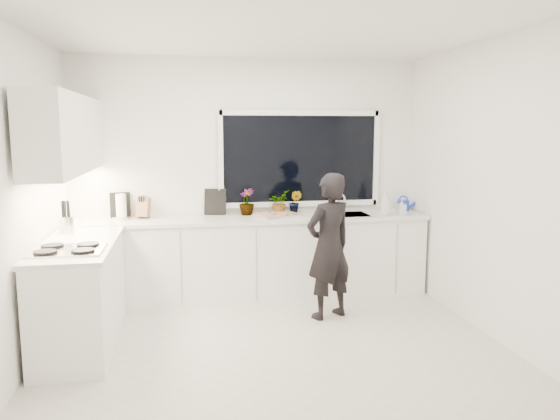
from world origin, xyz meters
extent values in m
cube|color=beige|center=(0.00, 0.00, -0.01)|extent=(4.00, 3.50, 0.02)
cube|color=white|center=(0.00, 1.76, 1.35)|extent=(4.00, 0.02, 2.70)
cube|color=white|center=(-2.01, 0.00, 1.35)|extent=(0.02, 3.50, 2.70)
cube|color=white|center=(2.01, 0.00, 1.35)|extent=(0.02, 3.50, 2.70)
cube|color=white|center=(0.00, 0.00, 2.71)|extent=(4.00, 3.50, 0.02)
cube|color=black|center=(0.60, 1.73, 1.55)|extent=(1.80, 0.02, 1.00)
cube|color=white|center=(0.00, 1.45, 0.44)|extent=(3.92, 0.58, 0.88)
cube|color=white|center=(-1.67, 0.35, 0.44)|extent=(0.58, 1.60, 0.88)
cube|color=silver|center=(0.00, 1.44, 0.90)|extent=(3.94, 0.62, 0.04)
cube|color=silver|center=(-1.67, 0.35, 0.90)|extent=(0.62, 1.60, 0.04)
cube|color=white|center=(-1.79, 0.70, 1.85)|extent=(0.34, 2.10, 0.70)
cube|color=silver|center=(1.05, 1.45, 0.87)|extent=(0.58, 0.42, 0.14)
cylinder|color=silver|center=(1.05, 1.65, 1.03)|extent=(0.03, 0.03, 0.22)
cube|color=black|center=(-1.69, 0.00, 0.94)|extent=(0.56, 0.48, 0.03)
imported|color=black|center=(0.66, 0.63, 0.74)|extent=(0.64, 0.55, 1.47)
cube|color=#B2B2B6|center=(0.28, 1.42, 0.94)|extent=(0.56, 0.49, 0.03)
cube|color=red|center=(0.28, 1.42, 0.95)|extent=(0.51, 0.44, 0.01)
cylinder|color=#1632D0|center=(1.85, 1.61, 0.98)|extent=(0.17, 0.17, 0.13)
cylinder|color=white|center=(-1.43, 1.55, 1.05)|extent=(0.13, 0.13, 0.26)
cube|color=#986D47|center=(-1.20, 1.59, 1.03)|extent=(0.15, 0.13, 0.22)
cylinder|color=silver|center=(-1.85, 0.80, 1.00)|extent=(0.16, 0.16, 0.16)
cube|color=black|center=(-1.45, 1.69, 1.06)|extent=(0.22, 0.04, 0.28)
cube|color=black|center=(-0.40, 1.69, 1.07)|extent=(0.25, 0.09, 0.30)
imported|color=#26662D|center=(-0.05, 1.61, 1.07)|extent=(0.24, 0.24, 0.31)
imported|color=#26662D|center=(0.33, 1.61, 1.06)|extent=(0.31, 0.32, 0.28)
imported|color=#26662D|center=(0.52, 1.61, 1.06)|extent=(0.19, 0.18, 0.27)
imported|color=#D8BF66|center=(1.51, 1.30, 1.07)|extent=(0.16, 0.16, 0.30)
imported|color=#D8BF66|center=(1.70, 1.30, 1.01)|extent=(0.08, 0.09, 0.18)
camera|label=1|loc=(-0.75, -4.54, 1.90)|focal=35.00mm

